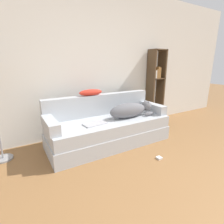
# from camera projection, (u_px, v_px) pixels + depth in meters

# --- Properties ---
(wall_back) EXTENTS (7.33, 0.06, 2.70)m
(wall_back) POSITION_uv_depth(u_px,v_px,m) (103.00, 63.00, 3.37)
(wall_back) COLOR silver
(wall_back) RESTS_ON ground_plane
(couch) EXTENTS (2.06, 0.82, 0.43)m
(couch) POSITION_uv_depth(u_px,v_px,m) (109.00, 131.00, 3.00)
(couch) COLOR #B2B7BC
(couch) RESTS_ON ground_plane
(couch_backrest) EXTENTS (2.02, 0.15, 0.37)m
(couch_backrest) POSITION_uv_depth(u_px,v_px,m) (100.00, 105.00, 3.17)
(couch_backrest) COLOR #B2B7BC
(couch_backrest) RESTS_ON couch
(couch_arm_left) EXTENTS (0.15, 0.63, 0.16)m
(couch_arm_left) POSITION_uv_depth(u_px,v_px,m) (50.00, 125.00, 2.45)
(couch_arm_left) COLOR #B2B7BC
(couch_arm_left) RESTS_ON couch
(couch_arm_right) EXTENTS (0.15, 0.63, 0.16)m
(couch_arm_right) POSITION_uv_depth(u_px,v_px,m) (152.00, 107.00, 3.38)
(couch_arm_right) COLOR #B2B7BC
(couch_arm_right) RESTS_ON couch
(dog) EXTENTS (0.86, 0.27, 0.26)m
(dog) POSITION_uv_depth(u_px,v_px,m) (131.00, 110.00, 3.03)
(dog) COLOR slate
(dog) RESTS_ON couch
(laptop) EXTENTS (0.37, 0.23, 0.02)m
(laptop) POSITION_uv_depth(u_px,v_px,m) (95.00, 124.00, 2.70)
(laptop) COLOR #B7B7BC
(laptop) RESTS_ON couch
(throw_pillow) EXTENTS (0.42, 0.15, 0.11)m
(throw_pillow) POSITION_uv_depth(u_px,v_px,m) (91.00, 92.00, 3.01)
(throw_pillow) COLOR red
(throw_pillow) RESTS_ON couch_backrest
(bookshelf) EXTENTS (0.35, 0.26, 1.63)m
(bookshelf) POSITION_uv_depth(u_px,v_px,m) (156.00, 83.00, 3.96)
(bookshelf) COLOR #4C3823
(bookshelf) RESTS_ON ground_plane
(power_adapter) EXTENTS (0.07, 0.07, 0.03)m
(power_adapter) POSITION_uv_depth(u_px,v_px,m) (159.00, 158.00, 2.55)
(power_adapter) COLOR silver
(power_adapter) RESTS_ON ground_plane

